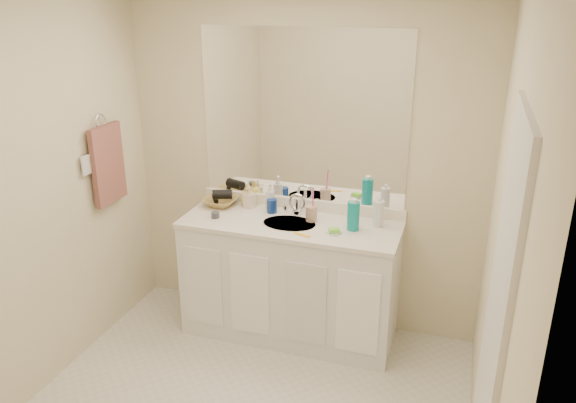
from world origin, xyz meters
The scene contains 27 objects.
wall_back centered at (0.00, 1.30, 1.20)m, with size 2.60×0.02×2.40m, color beige.
wall_left centered at (-1.30, 0.00, 1.20)m, with size 0.02×2.60×2.40m, color beige.
wall_right centered at (1.30, 0.00, 1.20)m, with size 0.02×2.60×2.40m, color beige.
vanity_cabinet centered at (0.00, 1.02, 0.42)m, with size 1.50×0.55×0.85m, color white.
countertop centered at (0.00, 1.02, 0.86)m, with size 1.52×0.57×0.03m, color silver.
backsplash centered at (0.00, 1.29, 0.92)m, with size 1.52×0.03×0.08m, color white.
sink_basin centered at (0.00, 1.00, 0.87)m, with size 0.37×0.37×0.02m, color beige.
faucet centered at (0.00, 1.18, 0.94)m, with size 0.02×0.02×0.11m, color silver.
mirror centered at (0.00, 1.29, 1.56)m, with size 1.48×0.01×1.20m, color white.
blue_mug centered at (-0.18, 1.15, 0.93)m, with size 0.07×0.07×0.10m, color navy.
tan_cup centered at (0.13, 1.09, 0.93)m, with size 0.08×0.08×0.11m, color tan.
toothbrush centered at (0.14, 1.09, 1.03)m, with size 0.01×0.01×0.21m, color #EA3D93.
mouthwash_bottle centered at (0.44, 1.03, 0.98)m, with size 0.08×0.08×0.20m, color #0B868A.
clear_pump_bottle centered at (0.59, 1.15, 0.97)m, with size 0.07×0.07×0.18m, color silver.
soap_dish centered at (0.34, 0.93, 0.89)m, with size 0.09×0.07×0.01m, color silver.
green_soap centered at (0.34, 0.93, 0.90)m, with size 0.07×0.05×0.03m, color #73D935.
orange_comb centered at (0.14, 0.84, 0.88)m, with size 0.12×0.02×0.00m, color #FDAA1A.
dark_jar centered at (-0.53, 0.94, 0.90)m, with size 0.06×0.06×0.04m, color #393840.
soap_bottle_white centered at (-0.21, 1.20, 0.98)m, with size 0.08×0.08×0.20m, color silver.
soap_bottle_cream centered at (-0.37, 1.20, 0.96)m, with size 0.07×0.07×0.16m, color beige.
soap_bottle_yellow centered at (-0.39, 1.23, 0.96)m, with size 0.12×0.12×0.16m, color #D9C354.
wicker_basket centered at (-0.59, 1.17, 0.91)m, with size 0.25×0.25×0.06m, color olive.
hair_dryer centered at (-0.57, 1.17, 0.97)m, with size 0.07×0.07×0.14m, color black.
towel_ring centered at (-1.27, 0.77, 1.55)m, with size 0.11×0.11×0.01m, color silver.
hand_towel centered at (-1.25, 0.77, 1.25)m, with size 0.04×0.32×0.55m, color brown.
switch_plate centered at (-1.27, 0.57, 1.30)m, with size 0.01×0.09×0.13m, color silver.
door centered at (1.29, -0.30, 1.00)m, with size 0.02×0.82×2.00m, color silver.
Camera 1 is at (1.10, -2.38, 2.38)m, focal length 35.00 mm.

